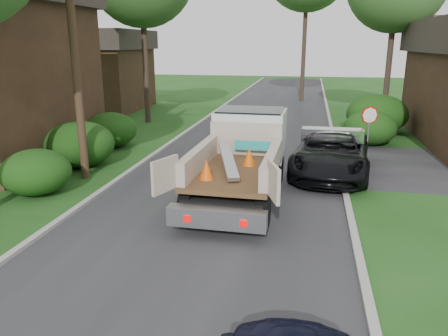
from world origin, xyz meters
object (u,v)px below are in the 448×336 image
house_left_far (95,69)px  flatbed_truck (245,149)px  black_pickup (331,153)px  stop_sign (369,123)px  utility_pole (73,36)px

house_left_far → flatbed_truck: 22.26m
house_left_far → black_pickup: (17.19, -14.61, -2.21)m
flatbed_truck → black_pickup: 3.99m
stop_sign → flatbed_truck: 6.15m
flatbed_truck → black_pickup: (3.04, 2.51, -0.59)m
house_left_far → flatbed_truck: size_ratio=1.08×
utility_pole → flatbed_truck: (6.12, -0.10, -3.74)m
house_left_far → black_pickup: house_left_far is taller
flatbed_truck → utility_pole: bearing=-179.9°
stop_sign → black_pickup: 2.40m
stop_sign → black_pickup: stop_sign is taller
black_pickup → flatbed_truck: bearing=-134.9°
utility_pole → black_pickup: (9.17, 2.41, -4.33)m
flatbed_truck → black_pickup: flatbed_truck is taller
stop_sign → flatbed_truck: size_ratio=0.35×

